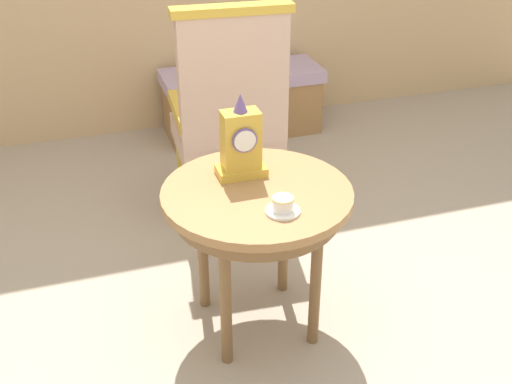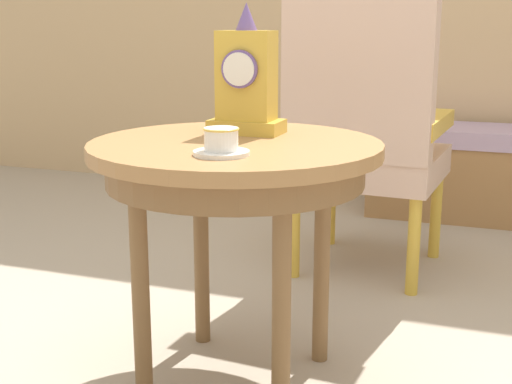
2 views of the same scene
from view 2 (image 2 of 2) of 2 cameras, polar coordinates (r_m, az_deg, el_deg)
side_table at (r=1.75m, az=-1.66°, el=1.67°), size 0.73×0.73×0.64m
teacup_left at (r=1.56m, az=-2.83°, el=3.98°), size 0.13×0.13×0.06m
mantel_clock at (r=1.85m, az=-0.78°, el=8.91°), size 0.19×0.11×0.34m
armchair at (r=2.56m, az=8.79°, el=5.93°), size 0.58×0.56×1.14m
window_bench at (r=3.56m, az=17.47°, el=1.54°), size 1.05×0.40×0.44m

